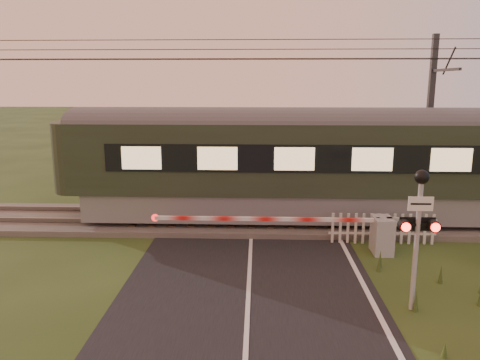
{
  "coord_description": "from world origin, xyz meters",
  "views": [
    {
      "loc": [
        0.19,
        -8.96,
        4.81
      ],
      "look_at": [
        -0.28,
        3.2,
        2.23
      ],
      "focal_mm": 35.0,
      "sensor_mm": 36.0,
      "label": 1
    }
  ],
  "objects_px": {
    "picket_fence": "(383,229)",
    "crossing_signal": "(419,215)",
    "boom_gate": "(367,233)",
    "catenary_mast": "(430,120)"
  },
  "relations": [
    {
      "from": "boom_gate",
      "to": "catenary_mast",
      "type": "distance_m",
      "value": 6.5
    },
    {
      "from": "boom_gate",
      "to": "crossing_signal",
      "type": "distance_m",
      "value": 3.71
    },
    {
      "from": "picket_fence",
      "to": "crossing_signal",
      "type": "bearing_deg",
      "value": -95.96
    },
    {
      "from": "catenary_mast",
      "to": "crossing_signal",
      "type": "bearing_deg",
      "value": -110.18
    },
    {
      "from": "catenary_mast",
      "to": "boom_gate",
      "type": "bearing_deg",
      "value": -123.59
    },
    {
      "from": "crossing_signal",
      "to": "boom_gate",
      "type": "bearing_deg",
      "value": 93.48
    },
    {
      "from": "crossing_signal",
      "to": "catenary_mast",
      "type": "relative_size",
      "value": 0.47
    },
    {
      "from": "picket_fence",
      "to": "catenary_mast",
      "type": "xyz_separation_m",
      "value": [
        2.61,
        4.12,
        2.9
      ]
    },
    {
      "from": "boom_gate",
      "to": "catenary_mast",
      "type": "xyz_separation_m",
      "value": [
        3.25,
        4.9,
        2.78
      ]
    },
    {
      "from": "boom_gate",
      "to": "catenary_mast",
      "type": "bearing_deg",
      "value": 56.41
    }
  ]
}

